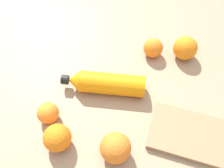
% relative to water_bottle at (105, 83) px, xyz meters
% --- Properties ---
extents(ground_plane, '(2.40, 2.40, 0.00)m').
position_rel_water_bottle_xyz_m(ground_plane, '(0.05, 0.04, -0.03)').
color(ground_plane, '#9E7F60').
extents(water_bottle, '(0.26, 0.13, 0.07)m').
position_rel_water_bottle_xyz_m(water_bottle, '(0.00, 0.00, 0.00)').
color(water_bottle, orange).
rests_on(water_bottle, ground_plane).
extents(orange_0, '(0.08, 0.08, 0.08)m').
position_rel_water_bottle_xyz_m(orange_0, '(0.10, -0.18, 0.01)').
color(orange_0, orange).
rests_on(orange_0, ground_plane).
extents(orange_1, '(0.06, 0.06, 0.06)m').
position_rel_water_bottle_xyz_m(orange_1, '(-0.11, -0.15, -0.00)').
color(orange_1, orange).
rests_on(orange_1, ground_plane).
extents(orange_2, '(0.08, 0.08, 0.08)m').
position_rel_water_bottle_xyz_m(orange_2, '(0.19, 0.23, 0.01)').
color(orange_2, orange).
rests_on(orange_2, ground_plane).
extents(orange_3, '(0.07, 0.07, 0.07)m').
position_rel_water_bottle_xyz_m(orange_3, '(0.09, 0.20, 0.00)').
color(orange_3, orange).
rests_on(orange_3, ground_plane).
extents(orange_4, '(0.07, 0.07, 0.07)m').
position_rel_water_bottle_xyz_m(orange_4, '(-0.05, -0.21, 0.00)').
color(orange_4, orange).
rests_on(orange_4, ground_plane).
extents(cutting_board, '(0.30, 0.17, 0.02)m').
position_rel_water_bottle_xyz_m(cutting_board, '(0.31, -0.05, -0.02)').
color(cutting_board, '#99724C').
rests_on(cutting_board, ground_plane).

